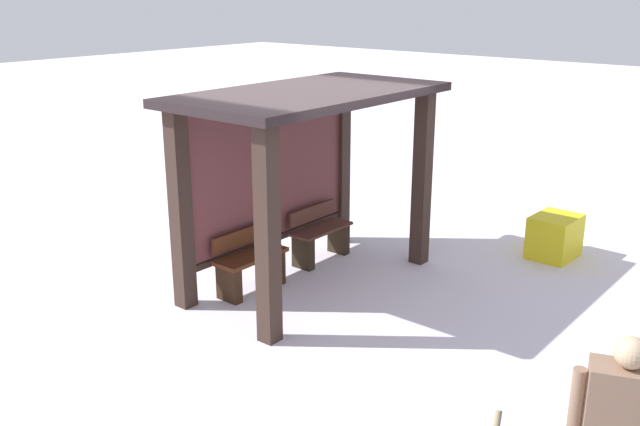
% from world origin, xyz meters
% --- Properties ---
extents(ground_plane, '(60.00, 60.00, 0.00)m').
position_xyz_m(ground_plane, '(0.00, 0.00, 0.00)').
color(ground_plane, silver).
extents(bus_shelter, '(3.44, 1.84, 2.46)m').
position_xyz_m(bus_shelter, '(0.00, 0.20, 1.79)').
color(bus_shelter, '#33231D').
rests_on(bus_shelter, ground).
extents(bench_left_inside, '(0.97, 0.40, 0.76)m').
position_xyz_m(bench_left_inside, '(-0.68, 0.41, 0.35)').
color(bench_left_inside, '#512714').
rests_on(bench_left_inside, ground).
extents(bench_center_inside, '(0.97, 0.37, 0.75)m').
position_xyz_m(bench_center_inside, '(0.68, 0.41, 0.33)').
color(bench_center_inside, '#522D24').
rests_on(bench_center_inside, ground).
extents(grit_bin, '(0.72, 0.58, 0.60)m').
position_xyz_m(grit_bin, '(2.87, -2.04, 0.30)').
color(grit_bin, yellow).
rests_on(grit_bin, ground).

